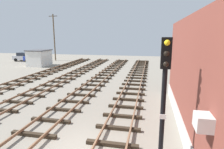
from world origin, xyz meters
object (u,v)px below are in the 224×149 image
at_px(signal_mast, 164,89).
at_px(control_hut, 39,58).
at_px(parked_car_silver, 24,57).
at_px(parked_car_blue, 35,57).
at_px(utility_pole_far, 54,37).

bearing_deg(signal_mast, control_hut, 131.14).
height_order(control_hut, parked_car_silver, control_hut).
xyz_separation_m(parked_car_blue, utility_pole_far, (2.79, 2.84, 3.97)).
bearing_deg(parked_car_silver, utility_pole_far, 20.99).
distance_m(control_hut, parked_car_blue, 5.60).
bearing_deg(control_hut, utility_pole_far, 96.84).
xyz_separation_m(parked_car_blue, parked_car_silver, (-2.96, 0.63, 0.00)).
bearing_deg(signal_mast, parked_car_blue, 131.07).
relative_size(parked_car_silver, utility_pole_far, 0.45).
relative_size(signal_mast, utility_pole_far, 0.54).
bearing_deg(parked_car_silver, control_hut, -36.37).
relative_size(control_hut, utility_pole_far, 0.41).
bearing_deg(utility_pole_far, control_hut, -83.16).
distance_m(signal_mast, parked_car_silver, 37.30).
height_order(signal_mast, control_hut, signal_mast).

